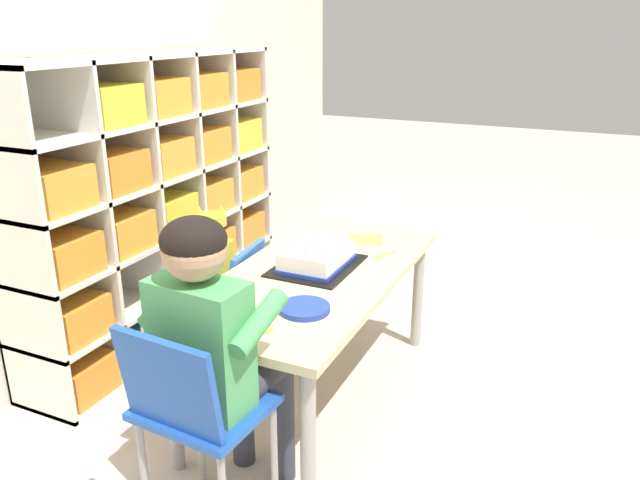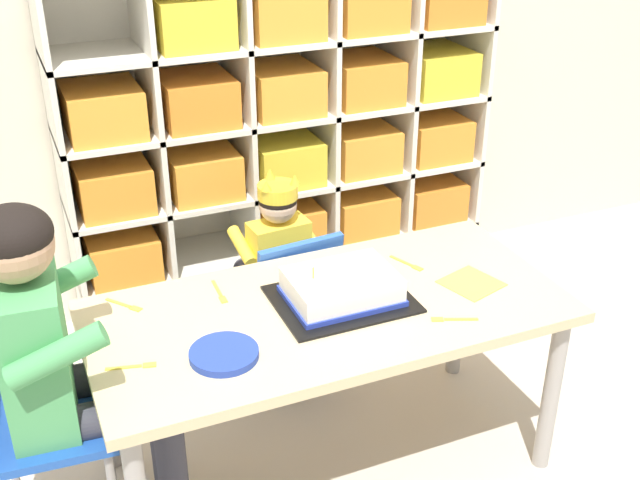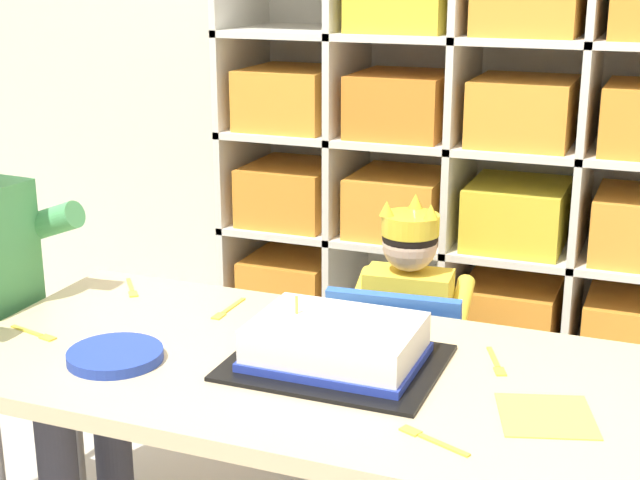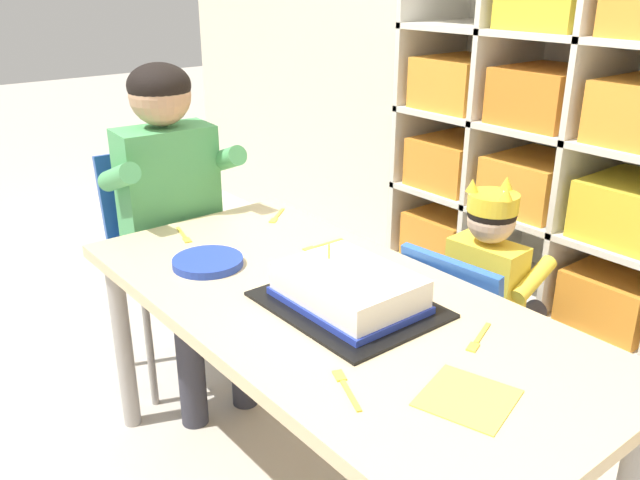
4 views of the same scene
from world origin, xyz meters
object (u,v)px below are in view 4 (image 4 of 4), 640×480
Objects in this scene: paper_plate_stack at (208,262)px; fork_scattered_mid_table at (346,387)px; classroom_chair_adult_side at (166,240)px; fork_near_child_seat at (478,339)px; fork_beside_plate_stack at (321,245)px; activity_table at (329,325)px; fork_near_cake_tray at (277,216)px; fork_by_napkin at (184,236)px; birthday_cake_on_tray at (349,291)px; adult_helper_seated at (175,196)px; classroom_chair_blue at (467,334)px; child_with_crown at (493,280)px.

fork_scattered_mid_table is at bearing -6.94° from paper_plate_stack.
paper_plate_stack is at bearing -99.11° from classroom_chair_adult_side.
fork_scattered_mid_table is at bearing 150.79° from fork_near_child_seat.
paper_plate_stack is at bearing 166.78° from fork_beside_plate_stack.
fork_near_child_seat and fork_beside_plate_stack have the same top height.
activity_table is 11.06× the size of fork_near_child_seat.
fork_beside_plate_stack is at bearing -137.03° from fork_near_cake_tray.
fork_beside_plate_stack is 0.69m from fork_scattered_mid_table.
fork_by_napkin is at bearing 134.73° from fork_near_cake_tray.
fork_beside_plate_stack is at bearing 151.21° from birthday_cake_on_tray.
activity_table is 1.31× the size of adult_helper_seated.
birthday_cake_on_tray is 2.93× the size of fork_beside_plate_stack.
birthday_cake_on_tray is at bearing -84.67° from classroom_chair_adult_side.
classroom_chair_blue reaches higher than fork_scattered_mid_table.
fork_scattered_mid_table is (0.84, -0.44, 0.00)m from fork_near_cake_tray.
classroom_chair_blue is at bearing -58.66° from classroom_chair_adult_side.
birthday_cake_on_tray reaches higher than fork_scattered_mid_table.
adult_helper_seated is at bearing -178.24° from birthday_cake_on_tray.
birthday_cake_on_tray is 3.16× the size of fork_near_child_seat.
fork_near_child_seat is (0.29, 0.11, -0.04)m from birthday_cake_on_tray.
birthday_cake_on_tray reaches higher than activity_table.
adult_helper_seated is 0.19m from fork_by_napkin.
classroom_chair_adult_side is at bearing 90.00° from adult_helper_seated.
child_with_crown is at bearing -53.21° from classroom_chair_adult_side.
fork_beside_plate_stack is at bearing -125.54° from fork_by_napkin.
fork_beside_plate_stack is at bearing -67.80° from classroom_chair_adult_side.
adult_helper_seated is 2.68× the size of birthday_cake_on_tray.
activity_table is 0.60m from fork_near_cake_tray.
classroom_chair_adult_side is 0.55m from paper_plate_stack.
classroom_chair_blue reaches higher than fork_beside_plate_stack.
fork_near_cake_tray is 0.87× the size of fork_near_child_seat.
classroom_chair_blue is at bearing -125.71° from fork_by_napkin.
fork_by_napkin is (0.29, -0.08, 0.13)m from classroom_chair_adult_side.
fork_by_napkin is (-0.63, -0.54, 0.24)m from classroom_chair_blue.
fork_near_child_seat is at bearing 125.26° from classroom_chair_blue.
classroom_chair_blue is at bearing 18.37° from fork_near_child_seat.
fork_beside_plate_stack is at bearing 167.57° from fork_scattered_mid_table.
adult_helper_seated reaches higher than fork_scattered_mid_table.
fork_beside_plate_stack and fork_scattered_mid_table have the same top height.
adult_helper_seated reaches higher than child_with_crown.
fork_near_cake_tray is at bearing 175.07° from fork_scattered_mid_table.
classroom_chair_blue is at bearing 89.55° from child_with_crown.
paper_plate_stack reaches higher than fork_scattered_mid_table.
paper_plate_stack is at bearing 88.21° from fork_near_child_seat.
fork_by_napkin is (-0.63, -0.09, -0.04)m from birthday_cake_on_tray.
birthday_cake_on_tray is at bearing -158.34° from fork_by_napkin.
fork_near_cake_tray is (0.04, 0.31, 0.00)m from fork_by_napkin.
classroom_chair_blue is 0.78× the size of child_with_crown.
fork_near_cake_tray is at bearing 118.23° from paper_plate_stack.
fork_scattered_mid_table is (0.25, -0.78, 0.11)m from child_with_crown.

